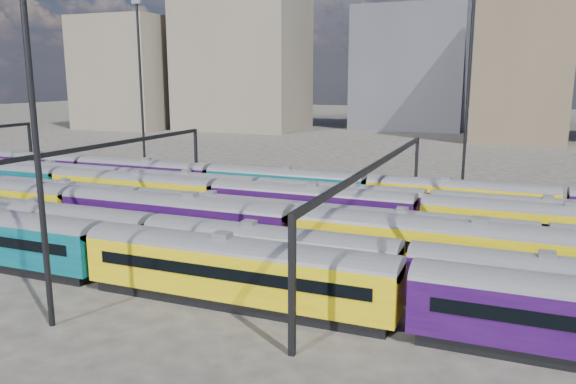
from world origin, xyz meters
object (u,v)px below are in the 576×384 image
at_px(rake_1, 267,247).
at_px(rake_2, 292,226).
at_px(mast_2, 31,94).
at_px(rake_0, 406,287).

relative_size(rake_1, rake_2, 0.74).
bearing_deg(mast_2, rake_1, 52.88).
xyz_separation_m(rake_2, mast_2, (-9.11, -17.00, 11.02)).
bearing_deg(rake_2, mast_2, -118.20).
bearing_deg(rake_0, rake_1, 155.78).
height_order(rake_1, rake_2, rake_2).
relative_size(rake_2, mast_2, 5.33).
bearing_deg(mast_2, rake_2, 61.80).
distance_m(rake_0, rake_1, 12.19).
bearing_deg(rake_0, mast_2, -160.88).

